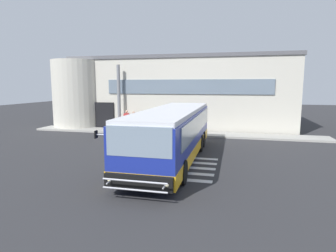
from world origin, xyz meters
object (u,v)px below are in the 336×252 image
object	(u,v)px
entry_support_column	(119,97)
passenger_near_column	(127,119)
passenger_by_doorway	(134,120)
passenger_at_curb_edge	(143,119)
bus_main_foreground	(173,135)
safety_bollard_yellow	(160,130)

from	to	relation	value
entry_support_column	passenger_near_column	xyz separation A→B (m)	(0.80, -0.29, -1.82)
entry_support_column	passenger_near_column	world-z (taller)	entry_support_column
passenger_by_doorway	passenger_at_curb_edge	bearing A→B (deg)	58.36
passenger_by_doorway	bus_main_foreground	bearing A→B (deg)	-56.05
passenger_by_doorway	safety_bollard_yellow	bearing A→B (deg)	-15.33
passenger_at_curb_edge	safety_bollard_yellow	distance (m)	2.49
bus_main_foreground	passenger_by_doorway	world-z (taller)	bus_main_foreground
passenger_at_curb_edge	bus_main_foreground	bearing A→B (deg)	-61.82
bus_main_foreground	passenger_at_curb_edge	bearing A→B (deg)	118.18
entry_support_column	passenger_by_doorway	xyz separation A→B (m)	(1.75, -1.15, -1.82)
passenger_by_doorway	passenger_at_curb_edge	xyz separation A→B (m)	(0.53, 0.86, 0.03)
entry_support_column	safety_bollard_yellow	distance (m)	5.13
entry_support_column	bus_main_foreground	distance (m)	10.80
passenger_at_curb_edge	passenger_by_doorway	bearing A→B (deg)	-121.64
safety_bollard_yellow	bus_main_foreground	bearing A→B (deg)	-69.32
safety_bollard_yellow	passenger_at_curb_edge	bearing A→B (deg)	140.71
bus_main_foreground	passenger_near_column	size ratio (longest dim) A/B	6.74
bus_main_foreground	passenger_at_curb_edge	distance (m)	9.20
passenger_near_column	passenger_at_curb_edge	size ratio (longest dim) A/B	1.00
bus_main_foreground	safety_bollard_yellow	bearing A→B (deg)	110.68
entry_support_column	bus_main_foreground	bearing A→B (deg)	-51.71
entry_support_column	bus_main_foreground	xyz separation A→B (m)	(6.62, -8.38, -1.56)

